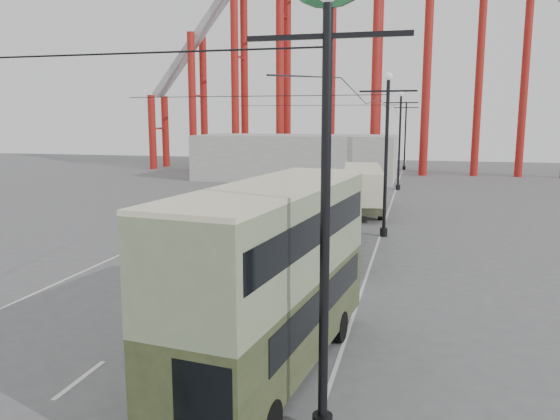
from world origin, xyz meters
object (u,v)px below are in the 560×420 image
(pedestrian, at_px, (225,272))
(single_decker_cream, at_px, (362,187))
(double_decker_bus, at_px, (275,270))
(lamp_post_near, at_px, (327,60))
(single_decker_green, at_px, (330,216))

(pedestrian, bearing_deg, single_decker_cream, -114.19)
(double_decker_bus, xyz_separation_m, single_decker_cream, (-0.37, 26.78, -1.03))
(lamp_post_near, distance_m, single_decker_green, 18.15)
(lamp_post_near, relative_size, single_decker_cream, 1.01)
(double_decker_bus, distance_m, pedestrian, 7.60)
(double_decker_bus, xyz_separation_m, single_decker_green, (-0.78, 14.28, -1.05))
(single_decker_cream, bearing_deg, double_decker_bus, -95.71)
(double_decker_bus, bearing_deg, lamp_post_near, -49.57)
(single_decker_cream, xyz_separation_m, pedestrian, (-3.33, -20.47, -1.03))
(lamp_post_near, height_order, double_decker_bus, lamp_post_near)
(single_decker_cream, bearing_deg, lamp_post_near, -92.40)
(lamp_post_near, xyz_separation_m, single_decker_cream, (-2.11, 29.43, -6.03))
(lamp_post_near, xyz_separation_m, pedestrian, (-5.44, 8.96, -7.06))
(single_decker_green, height_order, single_decker_cream, single_decker_cream)
(single_decker_green, bearing_deg, pedestrian, -117.04)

